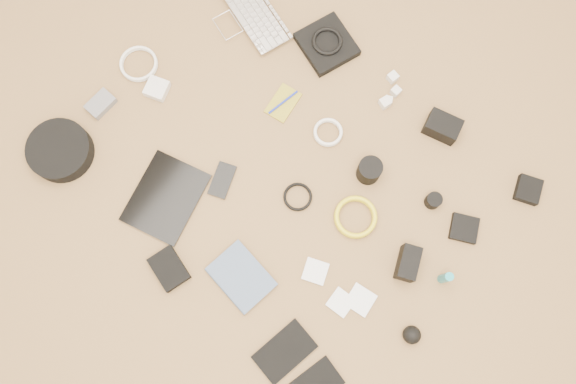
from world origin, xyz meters
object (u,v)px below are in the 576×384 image
Objects in this scene: paperback at (224,292)px; headphone_case at (60,151)px; tablet at (166,198)px; dslr_camera at (442,127)px; phone at (222,180)px; laptop at (242,19)px.

headphone_case is at bearing 98.00° from paperback.
paperback is at bearing -31.18° from tablet.
dslr_camera reaches higher than phone.
phone is at bearing -37.20° from laptop.
tablet is 0.37m from paperback.
dslr_camera reaches higher than tablet.
phone is (-0.49, -0.59, -0.03)m from dslr_camera.
tablet is at bearing -52.09° from laptop.
paperback is (0.35, -0.13, 0.00)m from tablet.
tablet is at bearing 13.46° from headphone_case.
paperback is (0.73, -0.04, -0.02)m from headphone_case.
laptop is 0.97m from paperback.
dslr_camera is at bearing 32.49° from phone.
paperback is at bearing -116.46° from dslr_camera.
dslr_camera is at bearing -4.99° from paperback.
tablet is 0.39m from headphone_case.
dslr_camera is 0.92m from paperback.
paperback reaches higher than phone.
dslr_camera reaches higher than headphone_case.
tablet is 1.26× the size of headphone_case.
paperback is (-0.25, -0.88, -0.02)m from dslr_camera.
paperback is (0.24, -0.29, 0.00)m from phone.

